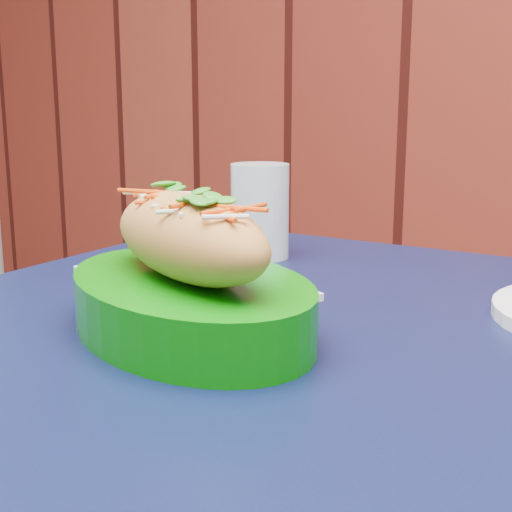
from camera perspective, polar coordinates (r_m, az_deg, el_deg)
The scene contains 3 objects.
cafe_table at distance 0.61m, azimuth 4.87°, elevation -14.53°, with size 0.90×0.90×0.75m.
banh_mi_basket at distance 0.59m, azimuth -5.37°, elevation -1.66°, with size 0.31×0.25×0.12m.
water_glass at distance 0.86m, azimuth 0.31°, elevation 3.62°, with size 0.07×0.07×0.11m, color silver.
Camera 1 is at (0.55, 1.15, 0.94)m, focal length 50.00 mm.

